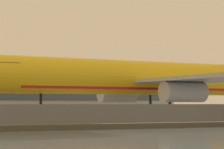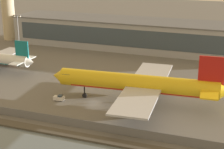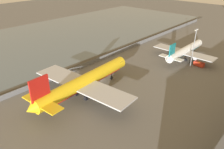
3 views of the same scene
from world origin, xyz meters
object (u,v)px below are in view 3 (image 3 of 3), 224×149
Objects in this scene: apron_light_mast_apron_west at (194,46)px; passenger_jet_white_teal at (185,51)px; cargo_jet_yellow at (85,82)px; ops_van at (199,64)px; baggage_tug at (113,70)px.

passenger_jet_white_teal is at bearing -138.34° from apron_light_mast_apron_west.
cargo_jet_yellow is at bearing -10.94° from passenger_jet_white_teal.
passenger_jet_white_teal is 11.56m from ops_van.
cargo_jet_yellow is 15.66× the size of baggage_tug.
cargo_jet_yellow is 24.01m from baggage_tug.
cargo_jet_yellow is 56.10m from apron_light_mast_apron_west.
cargo_jet_yellow reaches higher than passenger_jet_white_teal.
cargo_jet_yellow is at bearing -21.20° from ops_van.
ops_van is 11.15m from apron_light_mast_apron_west.
passenger_jet_white_teal is 2.00× the size of apron_light_mast_apron_west.
apron_light_mast_apron_west is at bearing 159.73° from cargo_jet_yellow.
ops_van reaches higher than baggage_tug.
ops_van is at bearing 148.84° from apron_light_mast_apron_west.
cargo_jet_yellow is 2.63× the size of apron_light_mast_apron_west.
ops_van is 0.27× the size of apron_light_mast_apron_west.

